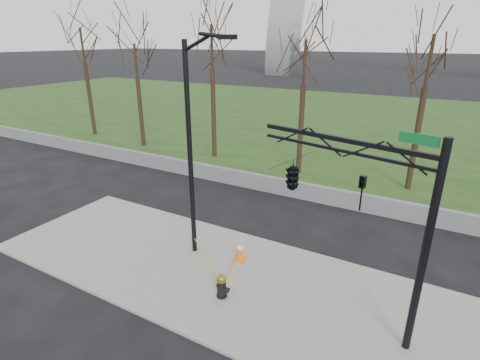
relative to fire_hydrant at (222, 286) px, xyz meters
The scene contains 10 objects.
ground 1.40m from the fire_hydrant, 126.38° to the left, with size 500.00×500.00×0.00m, color black.
sidewalk 1.39m from the fire_hydrant, 126.38° to the left, with size 18.00×6.00×0.10m, color slate.
grass_strip 31.07m from the fire_hydrant, 91.44° to the left, with size 120.00×40.00×0.06m, color #1E3A15.
guardrail 9.09m from the fire_hydrant, 94.91° to the left, with size 60.00×0.30×0.90m, color #59595B.
tree_row 13.77m from the fire_hydrant, 85.97° to the left, with size 49.40×4.00×9.58m.
fire_hydrant is the anchor object (origin of this frame).
traffic_cone 2.25m from the fire_hydrant, 104.22° to the left, with size 0.45×0.45×0.77m.
street_light 5.09m from the fire_hydrant, 140.82° to the left, with size 2.35×0.77×8.21m.
traffic_signal_mast 4.58m from the fire_hydrant, 31.03° to the left, with size 4.98×2.54×6.00m.
caution_tape 1.31m from the fire_hydrant, 129.66° to the left, with size 2.45×2.19×0.44m.
Camera 1 is at (6.17, -9.45, 8.00)m, focal length 27.70 mm.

